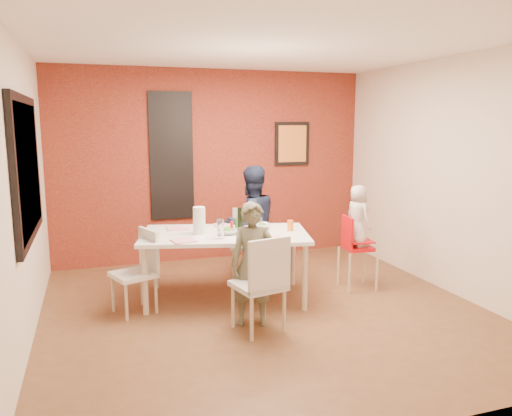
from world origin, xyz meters
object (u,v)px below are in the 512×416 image
object	(u,v)px
chair_near	(263,280)
high_chair	(355,245)
chair_far	(248,239)
paper_towel_roll	(199,220)
chair_left	(140,266)
wine_bottle	(241,220)
dining_table	(225,239)
child_far	(251,224)
child_near	(253,264)
toddler	(358,216)

from	to	relation	value
chair_near	high_chair	xyz separation A→B (m)	(1.46, 0.89, 0.01)
chair_far	paper_towel_roll	world-z (taller)	paper_towel_roll
chair_left	paper_towel_roll	distance (m)	0.79
chair_left	paper_towel_roll	world-z (taller)	paper_towel_roll
chair_near	wine_bottle	xyz separation A→B (m)	(0.09, 1.02, 0.37)
dining_table	child_far	distance (m)	0.70
child_near	chair_left	bearing A→B (deg)	161.68
dining_table	high_chair	distance (m)	1.56
chair_left	toddler	world-z (taller)	toddler
child_near	paper_towel_roll	distance (m)	0.94
chair_left	wine_bottle	xyz separation A→B (m)	(1.12, 0.08, 0.41)
child_far	paper_towel_roll	xyz separation A→B (m)	(-0.75, -0.47, 0.18)
chair_near	child_near	size ratio (longest dim) A/B	0.77
chair_near	paper_towel_roll	xyz separation A→B (m)	(-0.37, 1.06, 0.38)
wine_bottle	high_chair	bearing A→B (deg)	-5.43
dining_table	paper_towel_roll	xyz separation A→B (m)	(-0.28, 0.04, 0.22)
chair_left	child_near	xyz separation A→B (m)	(1.01, -0.70, 0.12)
chair_near	child_far	distance (m)	1.60
child_near	wine_bottle	bearing A→B (deg)	98.31
child_far	toddler	distance (m)	1.29
wine_bottle	chair_far	bearing A→B (deg)	67.23
high_chair	paper_towel_roll	world-z (taller)	paper_towel_roll
chair_near	child_far	bearing A→B (deg)	-116.47
high_chair	chair_left	bearing A→B (deg)	94.73
high_chair	toddler	size ratio (longest dim) A/B	1.21
chair_near	chair_left	world-z (taller)	chair_near
child_far	wine_bottle	xyz separation A→B (m)	(-0.29, -0.52, 0.17)
child_far	chair_far	bearing A→B (deg)	-108.83
child_near	high_chair	bearing A→B (deg)	39.91
paper_towel_roll	wine_bottle	bearing A→B (deg)	-6.12
chair_near	high_chair	world-z (taller)	chair_near
child_near	wine_bottle	xyz separation A→B (m)	(0.11, 0.77, 0.29)
dining_table	chair_far	world-z (taller)	chair_far
chair_near	chair_left	xyz separation A→B (m)	(-1.03, 0.94, -0.04)
chair_far	paper_towel_roll	bearing A→B (deg)	-116.96
high_chair	wine_bottle	bearing A→B (deg)	90.55
dining_table	chair_near	world-z (taller)	chair_near
dining_table	wine_bottle	bearing A→B (deg)	-3.20
dining_table	chair_near	distance (m)	1.04
chair_left	wine_bottle	size ratio (longest dim) A/B	3.13
chair_near	paper_towel_roll	size ratio (longest dim) A/B	3.13
high_chair	dining_table	bearing A→B (deg)	90.81
child_far	wine_bottle	size ratio (longest dim) A/B	5.23
chair_near	toddler	distance (m)	1.76
paper_towel_roll	toddler	bearing A→B (deg)	-5.67
chair_near	child_far	world-z (taller)	child_far
chair_near	toddler	xyz separation A→B (m)	(1.48, 0.88, 0.36)
chair_left	child_far	distance (m)	1.55
child_near	chair_far	bearing A→B (deg)	90.78
high_chair	child_far	distance (m)	1.28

